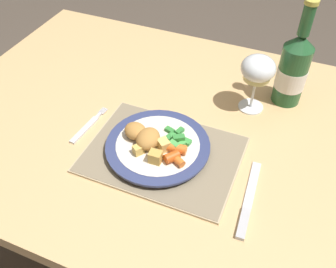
{
  "coord_description": "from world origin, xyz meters",
  "views": [
    {
      "loc": [
        0.27,
        -0.62,
        1.36
      ],
      "look_at": [
        0.04,
        -0.07,
        0.78
      ],
      "focal_mm": 40.0,
      "sensor_mm": 36.0,
      "label": 1
    }
  ],
  "objects_px": {
    "dinner_plate": "(158,147)",
    "wine_glass": "(258,71)",
    "fork": "(87,127)",
    "table_knife": "(247,205)",
    "dining_table": "(164,150)",
    "bottle": "(293,69)"
  },
  "relations": [
    {
      "from": "dinner_plate",
      "to": "wine_glass",
      "type": "height_order",
      "value": "wine_glass"
    },
    {
      "from": "dinner_plate",
      "to": "fork",
      "type": "bearing_deg",
      "value": 178.36
    },
    {
      "from": "fork",
      "to": "table_knife",
      "type": "bearing_deg",
      "value": -9.75
    },
    {
      "from": "dining_table",
      "to": "bottle",
      "type": "xyz_separation_m",
      "value": [
        0.26,
        0.2,
        0.2
      ]
    },
    {
      "from": "dining_table",
      "to": "dinner_plate",
      "type": "relative_size",
      "value": 4.88
    },
    {
      "from": "table_knife",
      "to": "bottle",
      "type": "height_order",
      "value": "bottle"
    },
    {
      "from": "dinner_plate",
      "to": "fork",
      "type": "relative_size",
      "value": 1.68
    },
    {
      "from": "dining_table",
      "to": "table_knife",
      "type": "relative_size",
      "value": 5.76
    },
    {
      "from": "table_knife",
      "to": "wine_glass",
      "type": "height_order",
      "value": "wine_glass"
    },
    {
      "from": "table_knife",
      "to": "bottle",
      "type": "bearing_deg",
      "value": 88.64
    },
    {
      "from": "table_knife",
      "to": "bottle",
      "type": "distance_m",
      "value": 0.38
    },
    {
      "from": "dining_table",
      "to": "dinner_plate",
      "type": "xyz_separation_m",
      "value": [
        0.03,
        -0.1,
        0.12
      ]
    },
    {
      "from": "fork",
      "to": "table_knife",
      "type": "distance_m",
      "value": 0.42
    },
    {
      "from": "fork",
      "to": "wine_glass",
      "type": "bearing_deg",
      "value": 33.47
    },
    {
      "from": "dinner_plate",
      "to": "bottle",
      "type": "height_order",
      "value": "bottle"
    },
    {
      "from": "wine_glass",
      "to": "table_knife",
      "type": "bearing_deg",
      "value": -77.46
    },
    {
      "from": "dining_table",
      "to": "wine_glass",
      "type": "height_order",
      "value": "wine_glass"
    },
    {
      "from": "dinner_plate",
      "to": "wine_glass",
      "type": "xyz_separation_m",
      "value": [
        0.16,
        0.23,
        0.1
      ]
    },
    {
      "from": "dining_table",
      "to": "fork",
      "type": "relative_size",
      "value": 8.21
    },
    {
      "from": "wine_glass",
      "to": "fork",
      "type": "bearing_deg",
      "value": -146.53
    },
    {
      "from": "dinner_plate",
      "to": "table_knife",
      "type": "xyz_separation_m",
      "value": [
        0.22,
        -0.07,
        -0.01
      ]
    },
    {
      "from": "fork",
      "to": "bottle",
      "type": "bearing_deg",
      "value": 35.01
    }
  ]
}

